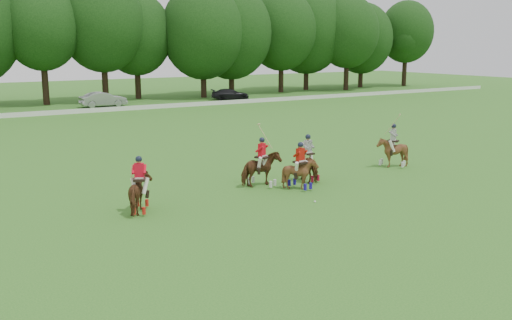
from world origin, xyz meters
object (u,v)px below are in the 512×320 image
car_right (230,94)px  polo_red_a (140,192)px  polo_stripe_b (393,151)px  polo_red_c (300,173)px  polo_ball (315,202)px  car_mid (103,99)px  polo_red_b (262,169)px  polo_stripe_a (307,164)px

car_right → polo_red_a: 46.54m
polo_red_a → polo_stripe_b: 14.55m
polo_red_c → polo_stripe_b: (7.03, 1.27, 0.08)m
polo_stripe_b → polo_ball: polo_stripe_b is taller
polo_red_a → polo_ball: 7.16m
polo_stripe_b → polo_red_c: bearing=-169.8°
polo_stripe_b → car_mid: bearing=96.3°
polo_red_c → polo_stripe_b: 7.15m
car_right → polo_red_c: bearing=172.8°
car_right → polo_stripe_b: size_ratio=1.55×
polo_red_b → polo_stripe_a: polo_red_b is taller
polo_red_a → polo_stripe_a: (8.75, 0.83, 0.01)m
car_right → polo_red_b: (-19.38, -37.82, 0.18)m
polo_red_c → polo_ball: bearing=-110.4°
polo_red_b → polo_red_c: 1.80m
polo_red_b → polo_stripe_b: polo_stripe_b is taller
polo_red_a → car_right: bearing=56.6°
car_right → polo_red_c: polo_red_c is taller
car_right → polo_ball: 45.48m
polo_stripe_b → polo_ball: 8.61m
polo_stripe_a → polo_red_b: bearing=175.7°
polo_red_b → polo_stripe_b: bearing=-0.4°
car_mid → car_right: (15.31, 0.00, -0.14)m
polo_red_a → polo_red_b: polo_red_b is taller
polo_red_b → polo_ball: bearing=-83.4°
car_right → car_mid: bearing=107.6°
car_mid → polo_red_b: size_ratio=1.67×
polo_ball → car_mid: bearing=84.9°
polo_red_a → polo_ball: bearing=-20.5°
polo_red_b → polo_stripe_b: 8.25m
polo_red_c → car_mid: bearing=85.8°
car_mid → polo_red_b: bearing=172.8°
polo_stripe_a → polo_stripe_b: polo_stripe_b is taller
polo_red_a → polo_stripe_b: (14.52, 0.96, 0.04)m
polo_ball → polo_stripe_a: bearing=58.0°
polo_stripe_a → polo_ball: 4.00m
polo_red_b → polo_red_c: (1.22, -1.32, -0.06)m
car_right → polo_red_b: polo_red_b is taller
polo_red_c → polo_stripe_b: bearing=10.2°
car_right → polo_ball: (-18.97, -41.33, -0.60)m
car_mid → polo_red_b: 38.04m
car_mid → polo_red_a: size_ratio=2.12×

